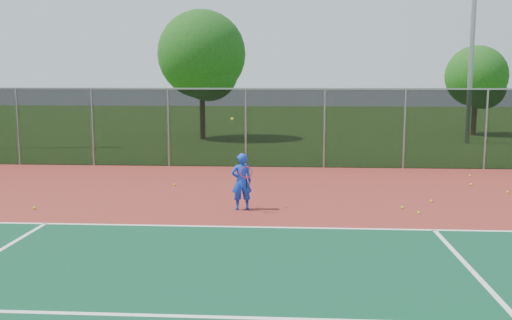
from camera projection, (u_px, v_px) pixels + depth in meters
The scene contains 15 objects.
ground at pixel (360, 275), 10.00m from camera, with size 120.00×120.00×0.00m, color #305D1A.
court_apron at pixel (349, 242), 11.97m from camera, with size 30.00×20.00×0.02m, color maroon.
fence_back at pixel (324, 127), 21.63m from camera, with size 30.00×0.06×3.03m.
tennis_player at pixel (242, 181), 14.77m from camera, with size 0.61×0.65×2.40m.
practice_ball_0 at pixel (431, 201), 15.76m from camera, with size 0.07×0.07×0.07m, color #C0E81B.
practice_ball_1 at pixel (419, 213), 14.38m from camera, with size 0.07×0.07×0.07m, color #C0E81B.
practice_ball_2 at pixel (471, 184), 18.19m from camera, with size 0.07×0.07×0.07m, color #C0E81B.
practice_ball_3 at pixel (470, 176), 19.84m from camera, with size 0.07×0.07×0.07m, color #C0E81B.
practice_ball_4 at pixel (175, 185), 18.14m from camera, with size 0.07×0.07×0.07m, color #C0E81B.
practice_ball_5 at pixel (34, 208), 14.90m from camera, with size 0.07×0.07×0.07m, color #C0E81B.
practice_ball_6 at pixel (402, 207), 14.96m from camera, with size 0.07×0.07×0.07m, color #C0E81B.
practice_ball_7 at pixel (508, 192), 16.98m from camera, with size 0.07×0.07×0.07m, color #C0E81B.
floodlight_n at pixel (473, 19), 29.15m from camera, with size 0.90×0.40×11.32m.
tree_back_left at pixel (203, 58), 31.53m from camera, with size 4.89×4.89×7.18m.
tree_back_mid at pixel (478, 79), 33.93m from camera, with size 3.64×3.64×5.35m.
Camera 1 is at (-1.22, -9.70, 3.43)m, focal length 40.00 mm.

